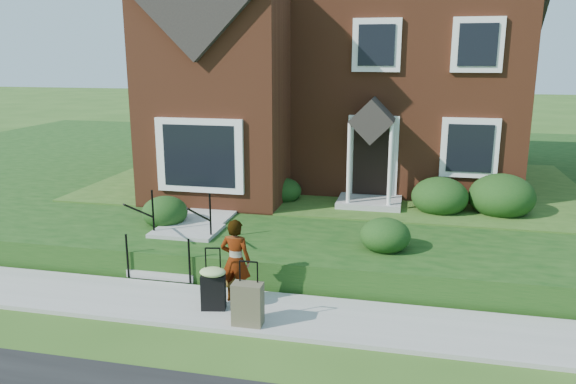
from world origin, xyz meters
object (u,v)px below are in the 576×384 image
(woman, at_px, (236,261))
(suitcase_black, at_px, (213,286))
(front_steps, at_px, (179,245))
(suitcase_olive, at_px, (248,304))

(woman, distance_m, suitcase_black, 0.60)
(front_steps, xyz_separation_m, suitcase_olive, (2.23, -2.38, -0.04))
(front_steps, relative_size, woman, 1.33)
(front_steps, height_order, suitcase_olive, front_steps)
(front_steps, height_order, suitcase_black, front_steps)
(woman, bearing_deg, suitcase_olive, 121.67)
(suitcase_black, relative_size, suitcase_olive, 1.03)
(suitcase_olive, bearing_deg, front_steps, 132.72)
(woman, relative_size, suitcase_olive, 1.41)
(front_steps, distance_m, woman, 2.38)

